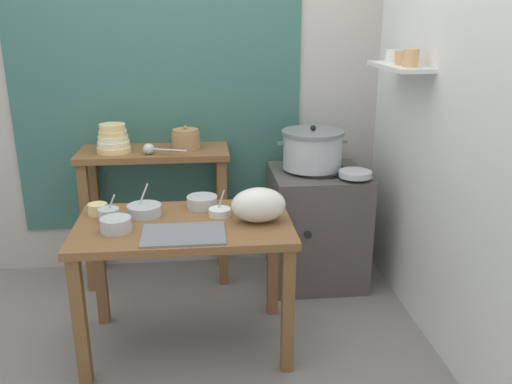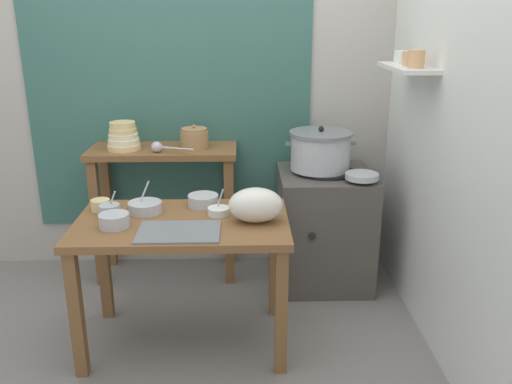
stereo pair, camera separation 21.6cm
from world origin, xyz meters
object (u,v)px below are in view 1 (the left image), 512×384
at_px(steamer_pot, 312,149).
at_px(clay_pot, 186,139).
at_px(wide_pan, 355,174).
at_px(prep_bowl_4, 202,201).
at_px(prep_bowl_5, 98,209).
at_px(serving_tray, 184,234).
at_px(prep_bowl_6, 220,212).
at_px(prep_bowl_2, 260,201).
at_px(ladle, 150,149).
at_px(prep_table, 185,242).
at_px(prep_bowl_0, 116,224).
at_px(plastic_bag, 259,205).
at_px(back_shelf_table, 156,183).
at_px(prep_bowl_1, 109,214).
at_px(prep_bowl_3, 144,210).
at_px(stove_block, 316,225).
at_px(bowl_stack_enamel, 113,140).

height_order(steamer_pot, clay_pot, steamer_pot).
relative_size(steamer_pot, wide_pan, 2.22).
distance_m(prep_bowl_4, prep_bowl_5, 0.55).
relative_size(serving_tray, prep_bowl_6, 2.85).
bearing_deg(prep_bowl_2, ladle, 140.66).
height_order(prep_table, prep_bowl_2, prep_bowl_2).
xyz_separation_m(steamer_pot, prep_bowl_6, (-0.63, -0.65, -0.16)).
height_order(steamer_pot, ladle, steamer_pot).
bearing_deg(prep_table, prep_bowl_0, -165.37).
bearing_deg(plastic_bag, back_shelf_table, 123.96).
bearing_deg(back_shelf_table, prep_table, -76.31).
bearing_deg(prep_bowl_4, clay_pot, 98.39).
relative_size(wide_pan, prep_bowl_5, 2.01).
bearing_deg(wide_pan, clay_pot, 162.34).
distance_m(wide_pan, prep_bowl_4, 0.99).
bearing_deg(prep_bowl_0, ladle, 82.02).
bearing_deg(back_shelf_table, prep_bowl_5, -110.33).
relative_size(back_shelf_table, prep_bowl_4, 5.71).
height_order(prep_bowl_1, prep_bowl_2, prep_bowl_1).
bearing_deg(prep_bowl_5, serving_tray, -35.82).
distance_m(wide_pan, prep_bowl_3, 1.31).
height_order(stove_block, plastic_bag, plastic_bag).
relative_size(back_shelf_table, prep_bowl_3, 5.37).
xyz_separation_m(ladle, wide_pan, (1.25, -0.21, -0.14)).
bearing_deg(wide_pan, steamer_pot, 135.80).
xyz_separation_m(stove_block, prep_bowl_3, (-1.06, -0.59, 0.37)).
xyz_separation_m(wide_pan, prep_bowl_0, (-1.37, -0.59, -0.04)).
bearing_deg(prep_bowl_3, wide_pan, 17.33).
bearing_deg(ladle, prep_bowl_3, -89.52).
distance_m(back_shelf_table, prep_bowl_2, 0.89).
distance_m(clay_pot, prep_bowl_1, 0.89).
height_order(clay_pot, prep_bowl_0, clay_pot).
xyz_separation_m(bowl_stack_enamel, prep_bowl_5, (-0.01, -0.65, -0.23)).
xyz_separation_m(prep_table, clay_pot, (0.00, 0.84, 0.36)).
bearing_deg(serving_tray, steamer_pot, 47.89).
relative_size(ladle, prep_bowl_6, 1.95).
relative_size(clay_pot, prep_bowl_6, 1.29).
distance_m(prep_table, serving_tray, 0.21).
bearing_deg(prep_bowl_5, clay_pot, 55.85).
bearing_deg(plastic_bag, steamer_pot, 60.27).
distance_m(prep_table, steamer_pot, 1.13).
distance_m(back_shelf_table, prep_bowl_1, 0.80).
relative_size(bowl_stack_enamel, plastic_bag, 0.76).
xyz_separation_m(steamer_pot, bowl_stack_enamel, (-1.26, 0.08, 0.08)).
bearing_deg(ladle, serving_tray, -76.40).
bearing_deg(prep_bowl_1, wide_pan, 17.38).
height_order(stove_block, wide_pan, wide_pan).
xyz_separation_m(steamer_pot, ladle, (-1.03, -0.01, 0.03)).
relative_size(bowl_stack_enamel, prep_bowl_6, 1.51).
height_order(clay_pot, wide_pan, clay_pot).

